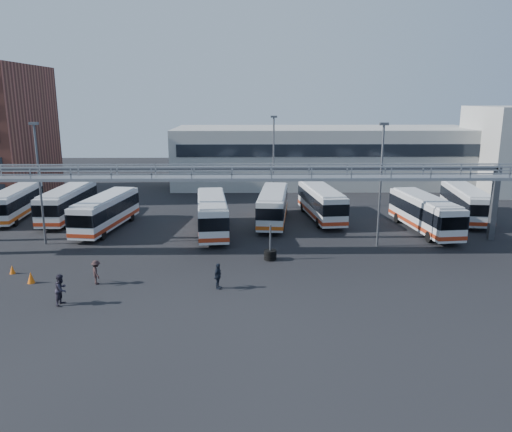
{
  "coord_description": "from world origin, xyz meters",
  "views": [
    {
      "loc": [
        1.32,
        -32.88,
        12.17
      ],
      "look_at": [
        1.85,
        6.0,
        2.87
      ],
      "focal_mm": 35.0,
      "sensor_mm": 36.0,
      "label": 1
    }
  ],
  "objects_px": {
    "bus_5": "(273,205)",
    "pedestrian_b": "(61,289)",
    "light_pole_mid": "(381,179)",
    "bus_6": "(321,202)",
    "bus_8": "(425,212)",
    "cone_right": "(31,278)",
    "bus_1": "(68,202)",
    "bus_0": "(15,202)",
    "light_pole_back": "(274,157)",
    "cone_left": "(12,270)",
    "tire_stack": "(270,254)",
    "bus_2": "(106,211)",
    "bus_9": "(466,202)",
    "light_pole_left": "(39,177)",
    "bus_4": "(212,213)",
    "pedestrian_d": "(218,276)",
    "pedestrian_c": "(96,272)"
  },
  "relations": [
    {
      "from": "bus_5",
      "to": "pedestrian_c",
      "type": "relative_size",
      "value": 6.65
    },
    {
      "from": "bus_5",
      "to": "pedestrian_c",
      "type": "distance_m",
      "value": 20.73
    },
    {
      "from": "bus_0",
      "to": "pedestrian_d",
      "type": "bearing_deg",
      "value": -46.28
    },
    {
      "from": "bus_8",
      "to": "pedestrian_b",
      "type": "relative_size",
      "value": 5.82
    },
    {
      "from": "bus_1",
      "to": "bus_9",
      "type": "xyz_separation_m",
      "value": [
        40.35,
        -0.41,
        0.0
      ]
    },
    {
      "from": "bus_4",
      "to": "pedestrian_c",
      "type": "height_order",
      "value": "bus_4"
    },
    {
      "from": "bus_5",
      "to": "pedestrian_c",
      "type": "height_order",
      "value": "bus_5"
    },
    {
      "from": "bus_2",
      "to": "cone_right",
      "type": "height_order",
      "value": "bus_2"
    },
    {
      "from": "bus_0",
      "to": "pedestrian_b",
      "type": "bearing_deg",
      "value": -64.54
    },
    {
      "from": "light_pole_mid",
      "to": "bus_6",
      "type": "bearing_deg",
      "value": 109.49
    },
    {
      "from": "light_pole_mid",
      "to": "bus_8",
      "type": "xyz_separation_m",
      "value": [
        5.47,
        4.61,
        -3.9
      ]
    },
    {
      "from": "bus_9",
      "to": "pedestrian_d",
      "type": "relative_size",
      "value": 6.42
    },
    {
      "from": "light_pole_left",
      "to": "bus_0",
      "type": "height_order",
      "value": "light_pole_left"
    },
    {
      "from": "bus_5",
      "to": "cone_left",
      "type": "distance_m",
      "value": 23.98
    },
    {
      "from": "bus_1",
      "to": "bus_0",
      "type": "bearing_deg",
      "value": 175.45
    },
    {
      "from": "bus_1",
      "to": "pedestrian_b",
      "type": "relative_size",
      "value": 5.68
    },
    {
      "from": "bus_0",
      "to": "pedestrian_b",
      "type": "xyz_separation_m",
      "value": [
        12.64,
        -22.03,
        -0.76
      ]
    },
    {
      "from": "bus_0",
      "to": "pedestrian_d",
      "type": "xyz_separation_m",
      "value": [
        21.87,
        -19.62,
        -0.86
      ]
    },
    {
      "from": "light_pole_back",
      "to": "bus_5",
      "type": "xyz_separation_m",
      "value": [
        -0.35,
        -6.9,
        -3.92
      ]
    },
    {
      "from": "bus_6",
      "to": "pedestrian_b",
      "type": "distance_m",
      "value": 28.28
    },
    {
      "from": "light_pole_left",
      "to": "bus_5",
      "type": "height_order",
      "value": "light_pole_left"
    },
    {
      "from": "bus_0",
      "to": "cone_left",
      "type": "bearing_deg",
      "value": -71.08
    },
    {
      "from": "bus_1",
      "to": "bus_9",
      "type": "distance_m",
      "value": 40.35
    },
    {
      "from": "light_pole_back",
      "to": "bus_8",
      "type": "distance_m",
      "value": 17.45
    },
    {
      "from": "light_pole_mid",
      "to": "bus_0",
      "type": "height_order",
      "value": "light_pole_mid"
    },
    {
      "from": "bus_2",
      "to": "pedestrian_b",
      "type": "xyz_separation_m",
      "value": [
        2.13,
        -17.48,
        -0.84
      ]
    },
    {
      "from": "light_pole_left",
      "to": "light_pole_back",
      "type": "relative_size",
      "value": 1.0
    },
    {
      "from": "bus_8",
      "to": "bus_9",
      "type": "relative_size",
      "value": 1.01
    },
    {
      "from": "bus_8",
      "to": "cone_right",
      "type": "height_order",
      "value": "bus_8"
    },
    {
      "from": "bus_5",
      "to": "pedestrian_b",
      "type": "height_order",
      "value": "bus_5"
    },
    {
      "from": "tire_stack",
      "to": "bus_8",
      "type": "bearing_deg",
      "value": 28.93
    },
    {
      "from": "cone_right",
      "to": "tire_stack",
      "type": "xyz_separation_m",
      "value": [
        16.26,
        4.72,
        0.07
      ]
    },
    {
      "from": "light_pole_back",
      "to": "cone_left",
      "type": "distance_m",
      "value": 29.36
    },
    {
      "from": "light_pole_mid",
      "to": "bus_5",
      "type": "xyz_separation_m",
      "value": [
        -8.35,
        8.1,
        -3.92
      ]
    },
    {
      "from": "bus_1",
      "to": "bus_8",
      "type": "height_order",
      "value": "bus_8"
    },
    {
      "from": "bus_0",
      "to": "bus_6",
      "type": "bearing_deg",
      "value": -5.72
    },
    {
      "from": "light_pole_left",
      "to": "light_pole_mid",
      "type": "xyz_separation_m",
      "value": [
        28.0,
        -1.0,
        0.0
      ]
    },
    {
      "from": "bus_2",
      "to": "bus_4",
      "type": "relative_size",
      "value": 0.97
    },
    {
      "from": "bus_0",
      "to": "light_pole_back",
      "type": "bearing_deg",
      "value": 5.63
    },
    {
      "from": "bus_4",
      "to": "tire_stack",
      "type": "xyz_separation_m",
      "value": [
        5.01,
        -7.91,
        -1.39
      ]
    },
    {
      "from": "light_pole_back",
      "to": "bus_6",
      "type": "relative_size",
      "value": 0.92
    },
    {
      "from": "light_pole_left",
      "to": "bus_0",
      "type": "xyz_separation_m",
      "value": [
        -6.61,
        9.3,
        -4.01
      ]
    },
    {
      "from": "cone_right",
      "to": "light_pole_back",
      "type": "bearing_deg",
      "value": 53.15
    },
    {
      "from": "light_pole_back",
      "to": "bus_9",
      "type": "bearing_deg",
      "value": -16.42
    },
    {
      "from": "light_pole_mid",
      "to": "bus_6",
      "type": "height_order",
      "value": "light_pole_mid"
    },
    {
      "from": "light_pole_back",
      "to": "light_pole_left",
      "type": "bearing_deg",
      "value": -145.01
    },
    {
      "from": "bus_5",
      "to": "tire_stack",
      "type": "bearing_deg",
      "value": -87.51
    },
    {
      "from": "light_pole_mid",
      "to": "bus_9",
      "type": "bearing_deg",
      "value": 39.55
    },
    {
      "from": "light_pole_mid",
      "to": "pedestrian_d",
      "type": "bearing_deg",
      "value": -143.8
    },
    {
      "from": "bus_6",
      "to": "light_pole_left",
      "type": "bearing_deg",
      "value": -167.2
    }
  ]
}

